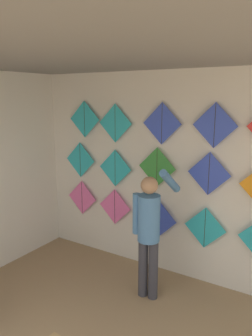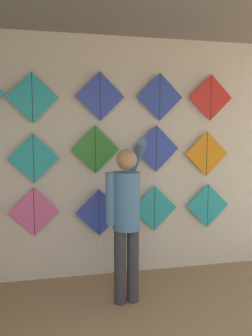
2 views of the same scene
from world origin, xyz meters
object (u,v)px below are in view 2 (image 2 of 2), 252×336
at_px(kite_7, 95,149).
at_px(kite_11, 32,97).
at_px(kite_14, 211,98).
at_px(kite_6, 34,158).
at_px(kite_2, 99,216).
at_px(kite_9, 207,154).
at_px(shopkeeper, 126,212).
at_px(kite_3, 155,208).
at_px(kite_12, 100,96).
at_px(kite_8, 156,149).
at_px(kite_1, 34,212).
at_px(kite_13, 160,97).
at_px(kite_4, 208,205).

distance_m(kite_7, kite_11, 0.89).
bearing_deg(kite_7, kite_14, 0.00).
relative_size(kite_6, kite_7, 1.00).
distance_m(kite_2, kite_9, 1.52).
bearing_deg(kite_11, shopkeeper, -34.93).
bearing_deg(kite_7, kite_3, 0.00).
relative_size(shopkeeper, kite_3, 2.98).
distance_m(kite_3, kite_12, 1.47).
height_order(kite_7, kite_8, kite_8).
bearing_deg(kite_9, kite_1, 180.00).
bearing_deg(kite_1, kite_13, 0.00).
bearing_deg(kite_2, kite_9, 0.04).
relative_size(kite_2, kite_8, 1.38).
distance_m(kite_1, kite_8, 1.58).
relative_size(kite_4, kite_8, 1.00).
relative_size(kite_12, kite_13, 1.00).
distance_m(kite_13, kite_14, 0.64).
xyz_separation_m(kite_3, kite_7, (-0.71, 0.00, 0.72)).
xyz_separation_m(shopkeeper, kite_6, (-0.91, 0.63, 0.49)).
height_order(kite_1, kite_8, kite_8).
xyz_separation_m(kite_1, kite_2, (0.73, -0.00, -0.08)).
xyz_separation_m(kite_1, kite_9, (2.07, 0.00, 0.63)).
xyz_separation_m(kite_2, kite_13, (0.73, 0.00, 1.38)).
relative_size(shopkeeper, kite_6, 2.98).
bearing_deg(kite_4, kite_8, 180.00).
relative_size(kite_13, kite_14, 1.00).
relative_size(kite_1, kite_4, 1.00).
relative_size(kite_8, kite_12, 1.00).
bearing_deg(kite_7, kite_8, 0.00).
relative_size(kite_6, kite_9, 1.00).
bearing_deg(kite_13, kite_12, 180.00).
relative_size(kite_3, kite_12, 1.00).
height_order(kite_11, kite_13, kite_13).
relative_size(kite_2, kite_13, 1.38).
distance_m(kite_8, kite_14, 0.91).
bearing_deg(kite_6, kite_2, -0.08).
bearing_deg(kite_14, kite_13, 180.00).
bearing_deg(kite_9, kite_12, 180.00).
xyz_separation_m(kite_1, kite_4, (2.10, 0.00, -0.02)).
xyz_separation_m(kite_6, kite_13, (1.45, 0.00, 0.70)).
bearing_deg(kite_12, kite_4, 0.00).
bearing_deg(kite_7, kite_6, 180.00).
bearing_deg(kite_12, kite_13, 0.00).
bearing_deg(kite_13, kite_1, 180.00).
xyz_separation_m(shopkeeper, kite_2, (-0.20, 0.63, -0.19)).
bearing_deg(kite_6, kite_4, 0.00).
xyz_separation_m(kite_1, kite_11, (0.02, 0.00, 1.26)).
bearing_deg(kite_2, shopkeeper, -72.72).
bearing_deg(kite_6, kite_9, 0.00).
height_order(kite_2, kite_3, kite_3).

